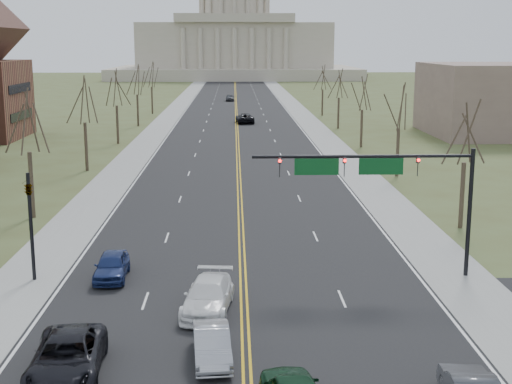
{
  "coord_description": "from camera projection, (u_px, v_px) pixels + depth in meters",
  "views": [
    {
      "loc": [
        -0.46,
        -24.28,
        12.78
      ],
      "look_at": [
        1.0,
        22.45,
        3.0
      ],
      "focal_mm": 50.0,
      "sensor_mm": 36.0,
      "label": 1
    }
  ],
  "objects": [
    {
      "name": "capitol",
      "position": [
        235.0,
        39.0,
        267.98
      ],
      "size": [
        90.0,
        60.0,
        50.0
      ],
      "color": "#B8AB99",
      "rests_on": "ground"
    },
    {
      "name": "car_far_nb",
      "position": [
        245.0,
        118.0,
        116.25
      ],
      "size": [
        3.14,
        5.97,
        1.6
      ],
      "primitive_type": "imported",
      "rotation": [
        0.0,
        0.0,
        3.23
      ],
      "color": "black",
      "rests_on": "road"
    },
    {
      "name": "car_sb_outer_lead",
      "position": [
        67.0,
        358.0,
        27.61
      ],
      "size": [
        3.07,
        5.97,
        1.61
      ],
      "primitive_type": "imported",
      "rotation": [
        0.0,
        0.0,
        0.07
      ],
      "color": "black",
      "rests_on": "road"
    },
    {
      "name": "tree_r_1",
      "position": [
        399.0,
        109.0,
        68.56
      ],
      "size": [
        3.74,
        3.74,
        8.5
      ],
      "color": "#342A1F",
      "rests_on": "ground"
    },
    {
      "name": "car_sb_outer_second",
      "position": [
        112.0,
        266.0,
        39.31
      ],
      "size": [
        1.85,
        4.32,
        1.46
      ],
      "primitive_type": "imported",
      "rotation": [
        0.0,
        0.0,
        0.03
      ],
      "color": "navy",
      "rests_on": "road"
    },
    {
      "name": "car_sb_inner_lead",
      "position": [
        212.0,
        345.0,
        29.11
      ],
      "size": [
        1.81,
        4.3,
        1.38
      ],
      "primitive_type": "imported",
      "rotation": [
        0.0,
        0.0,
        0.08
      ],
      "color": "#A1A2A9",
      "rests_on": "road"
    },
    {
      "name": "edge_line_right",
      "position": [
        288.0,
        112.0,
        134.3
      ],
      "size": [
        0.15,
        380.0,
        0.01
      ],
      "primitive_type": "cube",
      "color": "silver",
      "rests_on": "road"
    },
    {
      "name": "road",
      "position": [
        236.0,
        113.0,
        134.0
      ],
      "size": [
        20.0,
        380.0,
        0.01
      ],
      "primitive_type": "cube",
      "color": "black",
      "rests_on": "ground"
    },
    {
      "name": "signal_mast",
      "position": [
        380.0,
        175.0,
        38.64
      ],
      "size": [
        12.12,
        0.44,
        7.2
      ],
      "color": "black",
      "rests_on": "ground"
    },
    {
      "name": "signal_left",
      "position": [
        30.0,
        214.0,
        38.48
      ],
      "size": [
        0.32,
        0.36,
        6.0
      ],
      "color": "black",
      "rests_on": "ground"
    },
    {
      "name": "tree_l_2",
      "position": [
        116.0,
        90.0,
        91.02
      ],
      "size": [
        3.96,
        3.96,
        9.0
      ],
      "color": "#342A1F",
      "rests_on": "ground"
    },
    {
      "name": "sidewalk_right",
      "position": [
        300.0,
        112.0,
        134.37
      ],
      "size": [
        4.0,
        380.0,
        0.03
      ],
      "primitive_type": "cube",
      "color": "gray",
      "rests_on": "ground"
    },
    {
      "name": "sidewalk_left",
      "position": [
        172.0,
        113.0,
        133.64
      ],
      "size": [
        4.0,
        380.0,
        0.03
      ],
      "primitive_type": "cube",
      "color": "gray",
      "rests_on": "ground"
    },
    {
      "name": "tree_r_0",
      "position": [
        466.0,
        136.0,
        49.0
      ],
      "size": [
        3.74,
        3.74,
        8.5
      ],
      "color": "#342A1F",
      "rests_on": "ground"
    },
    {
      "name": "car_far_sb",
      "position": [
        230.0,
        98.0,
        160.78
      ],
      "size": [
        1.94,
        4.58,
        1.54
      ],
      "primitive_type": "imported",
      "rotation": [
        0.0,
        0.0,
        0.03
      ],
      "color": "#43454A",
      "rests_on": "road"
    },
    {
      "name": "center_line",
      "position": [
        236.0,
        113.0,
        134.0
      ],
      "size": [
        0.42,
        380.0,
        0.01
      ],
      "primitive_type": "cube",
      "color": "gold",
      "rests_on": "road"
    },
    {
      "name": "cross_road",
      "position": [
        245.0,
        331.0,
        32.25
      ],
      "size": [
        120.0,
        14.0,
        0.01
      ],
      "primitive_type": "cube",
      "color": "black",
      "rests_on": "ground"
    },
    {
      "name": "tree_r_4",
      "position": [
        323.0,
        79.0,
        127.27
      ],
      "size": [
        3.74,
        3.74,
        8.5
      ],
      "color": "#342A1F",
      "rests_on": "ground"
    },
    {
      "name": "tree_l_4",
      "position": [
        151.0,
        76.0,
        130.15
      ],
      "size": [
        3.96,
        3.96,
        9.0
      ],
      "color": "#342A1F",
      "rests_on": "ground"
    },
    {
      "name": "tree_r_2",
      "position": [
        362.0,
        95.0,
        88.13
      ],
      "size": [
        3.74,
        3.74,
        8.5
      ],
      "color": "#342A1F",
      "rests_on": "ground"
    },
    {
      "name": "car_sb_inner_second",
      "position": [
        208.0,
        296.0,
        34.47
      ],
      "size": [
        2.76,
        5.52,
        1.54
      ],
      "primitive_type": "imported",
      "rotation": [
        0.0,
        0.0,
        -0.12
      ],
      "color": "white",
      "rests_on": "road"
    },
    {
      "name": "tree_r_3",
      "position": [
        339.0,
        85.0,
        107.7
      ],
      "size": [
        3.74,
        3.74,
        8.5
      ],
      "color": "#342A1F",
      "rests_on": "ground"
    },
    {
      "name": "tree_l_3",
      "position": [
        137.0,
        82.0,
        110.59
      ],
      "size": [
        3.96,
        3.96,
        9.0
      ],
      "color": "#342A1F",
      "rests_on": "ground"
    },
    {
      "name": "edge_line_left",
      "position": [
        184.0,
        113.0,
        133.7
      ],
      "size": [
        0.15,
        380.0,
        0.01
      ],
      "primitive_type": "cube",
      "color": "silver",
      "rests_on": "road"
    },
    {
      "name": "tree_l_0",
      "position": [
        28.0,
        125.0,
        51.89
      ],
      "size": [
        3.96,
        3.96,
        9.0
      ],
      "color": "#342A1F",
      "rests_on": "ground"
    },
    {
      "name": "tree_l_1",
      "position": [
        84.0,
        103.0,
        71.45
      ],
      "size": [
        3.96,
        3.96,
        9.0
      ],
      "color": "#342A1F",
      "rests_on": "ground"
    }
  ]
}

